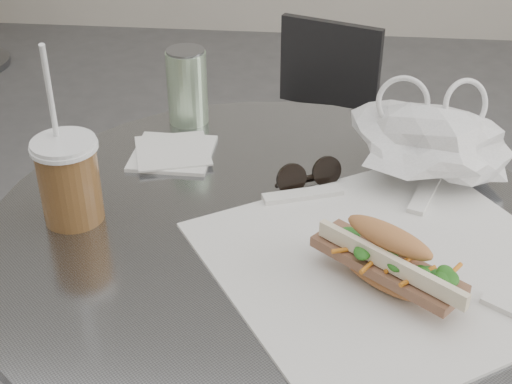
# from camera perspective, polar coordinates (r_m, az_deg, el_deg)

# --- Properties ---
(cafe_table) EXTENTS (0.76, 0.76, 0.74)m
(cafe_table) POSITION_cam_1_polar(r_m,az_deg,el_deg) (1.11, 1.19, -14.32)
(cafe_table) COLOR slate
(cafe_table) RESTS_ON ground
(chair_far) EXTENTS (0.37, 0.39, 0.67)m
(chair_far) POSITION_cam_1_polar(r_m,az_deg,el_deg) (1.94, 4.09, 1.98)
(chair_far) COLOR #2A2A2C
(chair_far) RESTS_ON ground
(sandwich_paper) EXTENTS (0.55, 0.54, 0.00)m
(sandwich_paper) POSITION_cam_1_polar(r_m,az_deg,el_deg) (0.88, 10.72, -5.58)
(sandwich_paper) COLOR white
(sandwich_paper) RESTS_ON cafe_table
(banh_mi) EXTENTS (0.23, 0.21, 0.08)m
(banh_mi) POSITION_cam_1_polar(r_m,az_deg,el_deg) (0.82, 10.44, -5.31)
(banh_mi) COLOR #B67544
(banh_mi) RESTS_ON sandwich_paper
(iced_coffee) EXTENTS (0.09, 0.09, 0.25)m
(iced_coffee) POSITION_cam_1_polar(r_m,az_deg,el_deg) (0.94, -14.74, 1.02)
(iced_coffee) COLOR brown
(iced_coffee) RESTS_ON cafe_table
(sunglasses) EXTENTS (0.09, 0.06, 0.04)m
(sunglasses) POSITION_cam_1_polar(r_m,az_deg,el_deg) (1.00, 4.22, 1.23)
(sunglasses) COLOR black
(sunglasses) RESTS_ON cafe_table
(plastic_bag) EXTENTS (0.23, 0.19, 0.11)m
(plastic_bag) POSITION_cam_1_polar(r_m,az_deg,el_deg) (1.04, 13.78, 3.65)
(plastic_bag) COLOR white
(plastic_bag) RESTS_ON cafe_table
(napkin_stack) EXTENTS (0.14, 0.14, 0.01)m
(napkin_stack) POSITION_cam_1_polar(r_m,az_deg,el_deg) (1.10, -6.68, 3.16)
(napkin_stack) COLOR white
(napkin_stack) RESTS_ON cafe_table
(drink_can) EXTENTS (0.07, 0.07, 0.12)m
(drink_can) POSITION_cam_1_polar(r_m,az_deg,el_deg) (1.17, -5.53, 8.42)
(drink_can) COLOR #5F9054
(drink_can) RESTS_ON cafe_table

